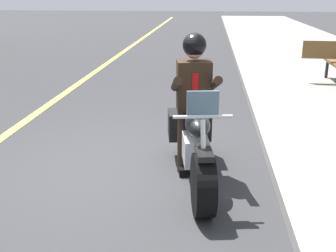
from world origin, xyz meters
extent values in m
plane|color=#333335|center=(0.00, 0.00, 0.00)|extent=(80.00, 80.00, 0.00)
cylinder|color=black|center=(0.90, 1.17, 0.33)|extent=(0.68, 0.30, 0.66)
cylinder|color=black|center=(-0.64, 0.94, 0.33)|extent=(0.68, 0.30, 0.66)
cube|color=silver|center=(0.11, 1.05, 0.42)|extent=(0.60, 0.36, 0.32)
ellipsoid|color=black|center=(0.30, 1.08, 0.78)|extent=(0.60, 0.36, 0.24)
cube|color=black|center=(-0.24, 1.00, 0.74)|extent=(0.73, 0.38, 0.12)
cube|color=black|center=(-0.62, 1.17, 0.48)|extent=(0.41, 0.18, 0.36)
cube|color=black|center=(-0.55, 0.73, 0.48)|extent=(0.41, 0.18, 0.36)
cylinder|color=silver|center=(0.88, 1.17, 0.60)|extent=(0.35, 0.10, 0.76)
cylinder|color=silver|center=(0.72, 1.15, 1.00)|extent=(0.13, 0.60, 0.04)
cube|color=black|center=(0.90, 1.17, 0.68)|extent=(0.38, 0.21, 0.06)
cylinder|color=silver|center=(-0.21, 1.17, 0.26)|extent=(0.90, 0.21, 0.08)
cube|color=slate|center=(0.70, 1.14, 1.12)|extent=(0.09, 0.32, 0.28)
cylinder|color=black|center=(-0.16, 1.14, 0.42)|extent=(0.14, 0.14, 0.84)
cube|color=black|center=(-0.10, 1.14, 0.05)|extent=(0.27, 0.15, 0.10)
cylinder|color=black|center=(-0.12, 0.90, 0.42)|extent=(0.14, 0.14, 0.84)
cube|color=black|center=(-0.06, 0.91, 0.05)|extent=(0.27, 0.15, 0.10)
cube|color=black|center=(-0.14, 1.02, 1.12)|extent=(0.38, 0.44, 0.60)
cube|color=red|center=(0.02, 1.04, 1.08)|extent=(0.03, 0.07, 0.44)
cylinder|color=black|center=(0.00, 1.26, 1.18)|extent=(0.56, 0.18, 0.28)
cylinder|color=black|center=(0.07, 0.83, 1.18)|extent=(0.56, 0.18, 0.28)
sphere|color=tan|center=(-0.14, 1.02, 1.55)|extent=(0.22, 0.22, 0.22)
sphere|color=black|center=(-0.14, 1.02, 1.60)|extent=(0.28, 0.28, 0.28)
cube|color=black|center=(-5.58, 4.04, 0.36)|extent=(0.06, 0.06, 0.42)
camera|label=1|loc=(4.66, 1.20, 2.22)|focal=43.82mm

